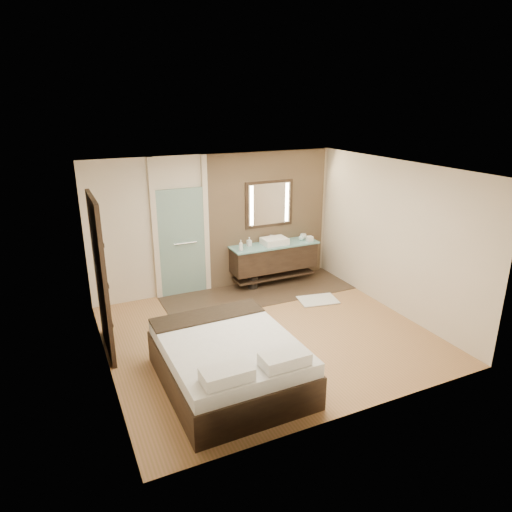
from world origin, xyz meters
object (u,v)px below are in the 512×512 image
vanity (274,257)px  bed (229,361)px  waste_bin (253,282)px  mirror_unit (269,204)px

vanity → bed: 3.66m
bed → waste_bin: (1.65, 2.87, -0.21)m
mirror_unit → bed: mirror_unit is taller
mirror_unit → bed: bearing=-124.3°
bed → mirror_unit: bearing=54.8°
mirror_unit → waste_bin: size_ratio=4.10×
vanity → bed: (-2.17, -2.94, -0.24)m
vanity → waste_bin: 0.69m
mirror_unit → waste_bin: (-0.51, -0.31, -1.52)m
vanity → mirror_unit: size_ratio=1.75×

